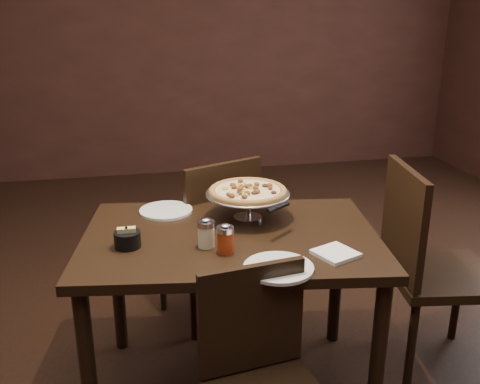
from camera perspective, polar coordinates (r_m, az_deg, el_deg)
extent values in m
cube|color=black|center=(5.46, -7.57, 16.40)|extent=(6.00, 0.02, 2.80)
cube|color=black|center=(2.21, -1.00, -5.01)|extent=(1.31, 0.98, 0.04)
cylinder|color=black|center=(2.15, -15.87, -18.14)|extent=(0.06, 0.06, 0.71)
cylinder|color=black|center=(2.19, 14.47, -17.21)|extent=(0.06, 0.06, 0.71)
cylinder|color=black|center=(2.72, -12.94, -9.50)|extent=(0.06, 0.06, 0.71)
cylinder|color=black|center=(2.75, 10.24, -8.94)|extent=(0.06, 0.06, 0.71)
cylinder|color=silver|center=(2.36, 0.82, -2.70)|extent=(0.13, 0.13, 0.01)
cylinder|color=silver|center=(2.34, 0.82, -1.50)|extent=(0.03, 0.03, 0.10)
cylinder|color=silver|center=(2.33, 0.83, -0.29)|extent=(0.09, 0.09, 0.01)
cylinder|color=#B0B1B6|center=(2.33, 0.83, -0.17)|extent=(0.36, 0.36, 0.01)
torus|color=#B0B1B6|center=(2.33, 0.83, -0.15)|extent=(0.37, 0.37, 0.01)
cylinder|color=brown|center=(2.32, 0.83, 0.02)|extent=(0.33, 0.33, 0.01)
torus|color=brown|center=(2.32, 0.83, 0.10)|extent=(0.34, 0.34, 0.03)
cylinder|color=tan|center=(2.32, 0.83, 0.21)|extent=(0.28, 0.28, 0.01)
cylinder|color=beige|center=(2.08, -3.64, -4.75)|extent=(0.06, 0.06, 0.09)
cylinder|color=silver|center=(2.06, -3.67, -3.39)|extent=(0.07, 0.07, 0.02)
ellipsoid|color=silver|center=(2.05, -3.68, -2.95)|extent=(0.04, 0.04, 0.01)
cylinder|color=maroon|center=(2.03, -1.58, -5.35)|extent=(0.06, 0.06, 0.08)
cylinder|color=silver|center=(2.01, -1.59, -4.01)|extent=(0.07, 0.07, 0.02)
ellipsoid|color=silver|center=(2.00, -1.59, -3.58)|extent=(0.04, 0.04, 0.01)
cylinder|color=black|center=(2.12, -11.91, -4.97)|extent=(0.10, 0.10, 0.06)
cube|color=tan|center=(2.11, -12.41, -4.64)|extent=(0.04, 0.03, 0.07)
cube|color=tan|center=(2.11, -11.57, -4.59)|extent=(0.04, 0.03, 0.07)
cube|color=white|center=(2.05, 10.16, -6.47)|extent=(0.18, 0.18, 0.01)
cylinder|color=white|center=(2.46, -7.91, -1.97)|extent=(0.24, 0.24, 0.01)
cylinder|color=white|center=(1.92, 4.13, -8.06)|extent=(0.25, 0.25, 0.01)
cone|color=silver|center=(2.15, 4.08, -1.74)|extent=(0.18, 0.18, 0.00)
cylinder|color=black|center=(2.14, 4.08, -1.66)|extent=(0.12, 0.10, 0.03)
cube|color=black|center=(2.89, -3.82, -5.29)|extent=(0.57, 0.57, 0.04)
cube|color=black|center=(2.64, -1.74, -1.64)|extent=(0.41, 0.19, 0.45)
cylinder|color=black|center=(3.21, -2.66, -7.28)|extent=(0.04, 0.04, 0.42)
cylinder|color=black|center=(3.06, -8.28, -8.87)|extent=(0.04, 0.04, 0.42)
cylinder|color=black|center=(2.95, 1.02, -9.76)|extent=(0.04, 0.04, 0.42)
cylinder|color=black|center=(2.79, -4.96, -11.70)|extent=(0.04, 0.04, 0.42)
cube|color=black|center=(1.90, 1.23, -13.27)|extent=(0.38, 0.08, 0.40)
cube|color=black|center=(2.65, 20.75, -8.27)|extent=(0.53, 0.53, 0.04)
cube|color=black|center=(2.47, 17.06, -2.95)|extent=(0.10, 0.46, 0.48)
cylinder|color=black|center=(2.99, 22.11, -10.62)|extent=(0.04, 0.04, 0.45)
cylinder|color=black|center=(2.56, 17.80, -15.36)|extent=(0.04, 0.04, 0.45)
cylinder|color=black|center=(2.86, 15.21, -11.26)|extent=(0.04, 0.04, 0.45)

